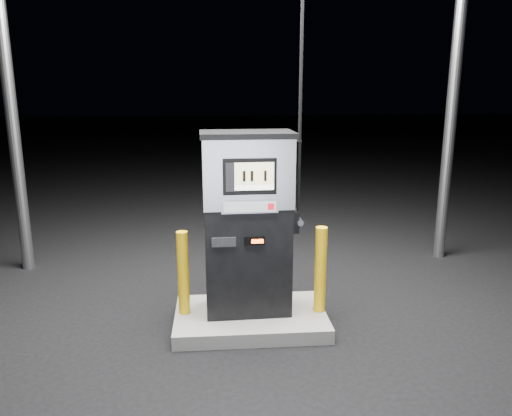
{
  "coord_description": "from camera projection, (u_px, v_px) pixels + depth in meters",
  "views": [
    {
      "loc": [
        -0.35,
        -4.9,
        2.49
      ],
      "look_at": [
        0.06,
        0.0,
        1.29
      ],
      "focal_mm": 35.0,
      "sensor_mm": 36.0,
      "label": 1
    }
  ],
  "objects": [
    {
      "name": "fuel_dispenser",
      "position": [
        248.0,
        222.0,
        5.16
      ],
      "size": [
        1.05,
        0.59,
        3.96
      ],
      "rotation": [
        0.0,
        0.0,
        0.03
      ],
      "color": "black",
      "rests_on": "pump_island"
    },
    {
      "name": "bollard_left",
      "position": [
        183.0,
        273.0,
        5.21
      ],
      "size": [
        0.13,
        0.13,
        0.9
      ],
      "primitive_type": "cylinder",
      "rotation": [
        0.0,
        0.0,
        -0.11
      ],
      "color": "yellow",
      "rests_on": "pump_island"
    },
    {
      "name": "pump_island",
      "position": [
        250.0,
        318.0,
        5.34
      ],
      "size": [
        1.6,
        1.0,
        0.15
      ],
      "primitive_type": "cube",
      "color": "slate",
      "rests_on": "ground"
    },
    {
      "name": "ground",
      "position": [
        250.0,
        325.0,
        5.36
      ],
      "size": [
        80.0,
        80.0,
        0.0
      ],
      "primitive_type": "plane",
      "color": "black",
      "rests_on": "ground"
    },
    {
      "name": "bollard_right",
      "position": [
        320.0,
        270.0,
        5.26
      ],
      "size": [
        0.16,
        0.16,
        0.93
      ],
      "primitive_type": "cylinder",
      "rotation": [
        0.0,
        0.0,
        0.39
      ],
      "color": "yellow",
      "rests_on": "pump_island"
    }
  ]
}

